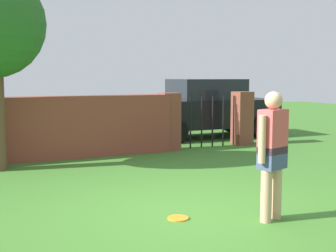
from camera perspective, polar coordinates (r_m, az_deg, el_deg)
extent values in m
plane|color=#3D7528|center=(6.17, 2.20, -10.75)|extent=(40.00, 40.00, 0.00)
cube|color=brown|center=(10.10, -18.26, -0.42)|extent=(6.88, 0.50, 1.37)
cylinder|color=tan|center=(5.79, 12.24, -7.67)|extent=(0.14, 0.14, 0.85)
cylinder|color=tan|center=(5.97, 13.43, -7.28)|extent=(0.14, 0.14, 0.85)
cube|color=#3F4C72|center=(5.80, 12.93, -3.87)|extent=(0.41, 0.32, 0.28)
cube|color=#CC4C4C|center=(5.75, 13.01, -0.68)|extent=(0.41, 0.32, 0.55)
sphere|color=tan|center=(5.72, 13.11, 3.15)|extent=(0.22, 0.22, 0.22)
cylinder|color=tan|center=(5.58, 11.73, -1.64)|extent=(0.09, 0.09, 0.58)
cylinder|color=tan|center=(5.95, 14.18, -1.21)|extent=(0.09, 0.09, 0.58)
cube|color=brown|center=(11.10, 0.16, 0.56)|extent=(0.44, 0.44, 1.40)
cube|color=brown|center=(12.19, 9.29, 0.98)|extent=(0.44, 0.44, 1.40)
cylinder|color=black|center=(11.23, 1.40, 0.36)|extent=(0.04, 0.04, 1.30)
cylinder|color=black|center=(11.38, 2.84, 0.43)|extent=(0.04, 0.04, 1.30)
cylinder|color=black|center=(11.53, 4.24, 0.50)|extent=(0.04, 0.04, 1.30)
cylinder|color=black|center=(11.69, 5.61, 0.57)|extent=(0.04, 0.04, 1.30)
cylinder|color=black|center=(11.86, 6.94, 0.64)|extent=(0.04, 0.04, 1.30)
cylinder|color=black|center=(12.04, 8.23, 0.70)|extent=(0.04, 0.04, 1.30)
cube|color=black|center=(13.52, 4.79, 1.64)|extent=(4.25, 1.82, 0.80)
cube|color=#1E2328|center=(13.48, 4.81, 4.61)|extent=(2.04, 1.56, 0.60)
cylinder|color=black|center=(14.97, 7.80, 0.52)|extent=(0.65, 0.24, 0.64)
cylinder|color=black|center=(13.56, 11.57, -0.14)|extent=(0.65, 0.24, 0.64)
cylinder|color=black|center=(13.74, -1.94, 0.06)|extent=(0.65, 0.24, 0.64)
cylinder|color=black|center=(12.19, 1.05, -0.73)|extent=(0.65, 0.24, 0.64)
cylinder|color=orange|center=(5.89, 1.27, -11.49)|extent=(0.27, 0.27, 0.02)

